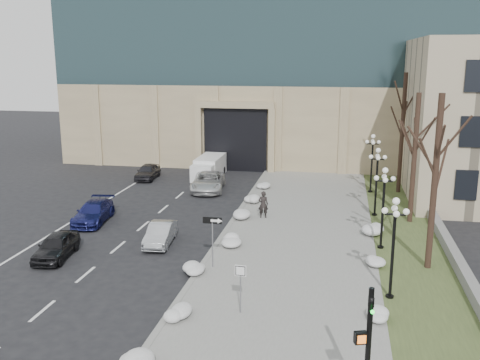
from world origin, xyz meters
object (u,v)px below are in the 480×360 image
object	(u,v)px
car_c	(93,212)
lamppost_d	(372,155)
car_b	(160,234)
traffic_signal	(367,353)
lamppost_a	(394,235)
one_way_sign	(216,227)
lamppost_b	(384,197)
car_a	(56,246)
keep_sign	(240,279)
car_e	(148,172)
car_d	(208,182)
box_truck	(209,168)
pedestrian	(263,204)
lamppost_c	(377,173)

from	to	relation	value
car_c	lamppost_d	xyz separation A→B (m)	(18.31, 11.29, 2.41)
car_b	traffic_signal	distance (m)	17.48
car_b	lamppost_a	xyz separation A→B (m)	(12.57, -5.03, 2.45)
one_way_sign	lamppost_d	world-z (taller)	lamppost_d
lamppost_b	lamppost_d	bearing A→B (deg)	90.00
car_a	keep_sign	size ratio (longest dim) A/B	1.74
car_e	lamppost_d	bearing A→B (deg)	-8.29
car_d	lamppost_b	xyz separation A→B (m)	(12.96, -11.41, 2.33)
box_truck	lamppost_a	distance (m)	26.83
pedestrian	one_way_sign	xyz separation A→B (m)	(-1.12, -9.01, 1.26)
lamppost_d	box_truck	bearing A→B (deg)	167.13
box_truck	pedestrian	bearing A→B (deg)	-60.05
traffic_signal	lamppost_d	world-z (taller)	lamppost_d
pedestrian	lamppost_a	world-z (taller)	lamppost_a
car_a	box_truck	world-z (taller)	box_truck
keep_sign	lamppost_b	world-z (taller)	lamppost_b
car_b	car_a	bearing A→B (deg)	-153.10
lamppost_d	car_b	bearing A→B (deg)	-130.99
car_b	car_c	distance (m)	6.56
keep_sign	lamppost_a	size ratio (longest dim) A/B	0.47
car_d	lamppost_d	bearing A→B (deg)	-0.84
lamppost_d	lamppost_b	bearing A→B (deg)	-90.00
car_a	lamppost_d	bearing A→B (deg)	38.04
car_d	keep_sign	xyz separation A→B (m)	(6.63, -20.67, 0.92)
box_truck	lamppost_b	size ratio (longest dim) A/B	1.20
car_c	lamppost_b	xyz separation A→B (m)	(18.31, -1.71, 2.41)
lamppost_a	car_c	bearing A→B (deg)	155.86
car_b	car_e	distance (m)	17.31
car_e	one_way_sign	world-z (taller)	one_way_sign
car_a	box_truck	bearing A→B (deg)	73.67
box_truck	lamppost_d	distance (m)	14.63
lamppost_d	car_c	bearing A→B (deg)	-148.34
car_e	lamppost_c	distance (m)	21.02
car_a	lamppost_d	world-z (taller)	lamppost_d
car_b	keep_sign	world-z (taller)	keep_sign
traffic_signal	lamppost_b	distance (m)	14.97
traffic_signal	lamppost_b	xyz separation A→B (m)	(1.43, 14.87, 1.00)
car_a	pedestrian	bearing A→B (deg)	34.82
car_c	keep_sign	world-z (taller)	keep_sign
car_e	box_truck	distance (m)	5.49
pedestrian	keep_sign	bearing A→B (deg)	84.49
car_c	lamppost_a	distance (m)	20.21
car_d	pedestrian	xyz separation A→B (m)	(5.56, -6.98, 0.29)
box_truck	car_a	bearing A→B (deg)	-98.70
car_a	one_way_sign	xyz separation A→B (m)	(8.90, 0.05, 1.63)
car_d	car_c	bearing A→B (deg)	-126.71
car_e	lamppost_a	xyz separation A→B (m)	(19.30, -20.98, 2.40)
pedestrian	keep_sign	distance (m)	13.75
car_b	lamppost_c	bearing A→B (deg)	26.23
car_b	car_d	xyz separation A→B (m)	(-0.39, 12.88, 0.12)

